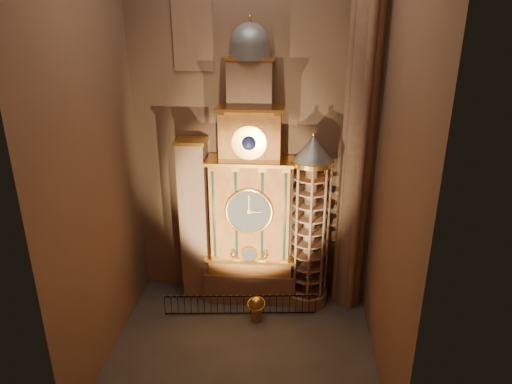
# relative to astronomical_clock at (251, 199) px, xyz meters

# --- Properties ---
(floor) EXTENTS (14.00, 14.00, 0.00)m
(floor) POSITION_rel_astronomical_clock_xyz_m (0.00, -4.96, -6.68)
(floor) COLOR #383330
(floor) RESTS_ON ground
(wall_back) EXTENTS (22.00, 0.00, 22.00)m
(wall_back) POSITION_rel_astronomical_clock_xyz_m (0.00, 1.04, 4.32)
(wall_back) COLOR #815E45
(wall_back) RESTS_ON floor
(wall_left) EXTENTS (0.00, 22.00, 22.00)m
(wall_left) POSITION_rel_astronomical_clock_xyz_m (-7.00, -4.96, 4.32)
(wall_left) COLOR #815E45
(wall_left) RESTS_ON floor
(wall_right) EXTENTS (0.00, 22.00, 22.00)m
(wall_right) POSITION_rel_astronomical_clock_xyz_m (7.00, -4.96, 4.32)
(wall_right) COLOR #815E45
(wall_right) RESTS_ON floor
(astronomical_clock) EXTENTS (5.60, 2.41, 16.70)m
(astronomical_clock) POSITION_rel_astronomical_clock_xyz_m (0.00, 0.00, 0.00)
(astronomical_clock) COLOR #8C634C
(astronomical_clock) RESTS_ON floor
(portrait_tower) EXTENTS (1.80, 1.60, 10.20)m
(portrait_tower) POSITION_rel_astronomical_clock_xyz_m (-3.40, 0.02, -1.53)
(portrait_tower) COLOR #8C634C
(portrait_tower) RESTS_ON floor
(stair_turret) EXTENTS (2.50, 2.50, 10.80)m
(stair_turret) POSITION_rel_astronomical_clock_xyz_m (3.50, -0.26, -1.41)
(stair_turret) COLOR #8C634C
(stair_turret) RESTS_ON floor
(gothic_pier) EXTENTS (2.04, 2.04, 22.00)m
(gothic_pier) POSITION_rel_astronomical_clock_xyz_m (6.10, 0.04, 4.32)
(gothic_pier) COLOR #8C634C
(gothic_pier) RESTS_ON floor
(stained_glass_window) EXTENTS (2.20, 0.14, 5.20)m
(stained_glass_window) POSITION_rel_astronomical_clock_xyz_m (-3.20, 0.95, 9.82)
(stained_glass_window) COLOR navy
(stained_glass_window) RESTS_ON wall_back
(celestial_globe) EXTENTS (1.23, 1.19, 1.52)m
(celestial_globe) POSITION_rel_astronomical_clock_xyz_m (0.53, -2.41, -5.77)
(celestial_globe) COLOR #8C634C
(celestial_globe) RESTS_ON floor
(iron_railing) EXTENTS (8.93, 0.90, 1.25)m
(iron_railing) POSITION_rel_astronomical_clock_xyz_m (-0.45, -2.03, -6.00)
(iron_railing) COLOR black
(iron_railing) RESTS_ON floor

